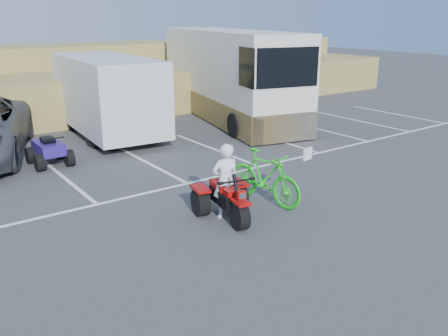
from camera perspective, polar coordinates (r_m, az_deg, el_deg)
ground at (r=11.78m, az=1.74°, el=-5.08°), size 100.00×100.00×0.00m
parking_stripes at (r=15.40m, az=-4.95°, el=0.48°), size 28.00×5.16×0.01m
grass_embankment at (r=25.15m, az=-20.60°, el=9.53°), size 40.00×8.50×3.10m
red_trike_atv at (r=11.27m, az=0.50°, el=-6.18°), size 1.64×1.99×1.14m
rider at (r=11.06m, az=0.19°, el=-1.59°), size 0.73×0.56×1.81m
green_dirt_bike at (r=12.07m, az=4.92°, el=-1.07°), size 0.99×2.36×1.37m
cargo_trailer at (r=19.39m, az=-13.87°, el=8.69°), size 3.12×6.77×3.07m
rv_motorhome at (r=22.36m, az=0.53°, el=10.45°), size 5.21×11.20×3.91m
quad_atv_blue at (r=16.29m, az=-20.14°, el=0.39°), size 1.16×1.55×1.01m
quad_atv_green at (r=17.97m, az=-13.53°, el=2.57°), size 1.45×1.62×0.87m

